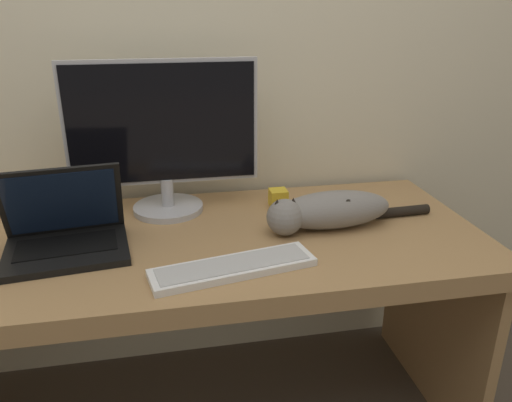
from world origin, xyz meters
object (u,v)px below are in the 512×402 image
Objects in this scene: external_keyboard at (233,267)px; cat at (328,210)px; monitor at (163,137)px; laptop at (65,235)px.

external_keyboard is 0.80× the size of cat.
monitor is 0.43m from laptop.
laptop reaches higher than external_keyboard.
cat reaches higher than external_keyboard.
cat is (0.77, 0.01, 0.01)m from laptop.
external_keyboard is (0.44, -0.20, -0.04)m from laptop.
cat is (0.33, 0.21, 0.05)m from external_keyboard.
external_keyboard is at bearing -149.33° from cat.
external_keyboard is at bearing -31.52° from laptop.
laptop is (-0.29, -0.24, -0.21)m from monitor.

